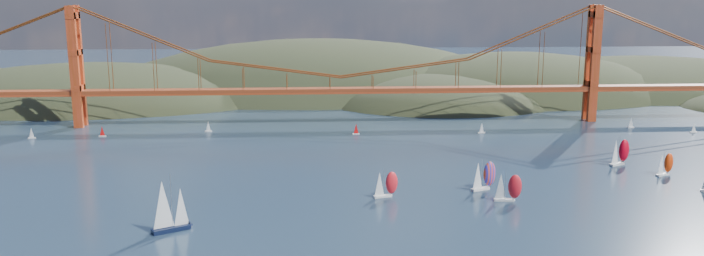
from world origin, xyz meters
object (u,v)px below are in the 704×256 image
object	(u,v)px
racer_0	(385,184)
racer_4	(665,164)
racer_1	(507,187)
racer_3	(620,152)
sloop_navy	(168,206)
racer_rwb	(483,175)

from	to	relation	value
racer_0	racer_4	bearing A→B (deg)	-4.01
racer_1	racer_0	bearing A→B (deg)	178.80
racer_3	racer_4	xyz separation A→B (m)	(9.12, -14.71, -0.87)
sloop_navy	racer_1	distance (m)	97.64
sloop_navy	racer_rwb	distance (m)	96.85
sloop_navy	racer_3	xyz separation A→B (m)	(148.02, 60.01, -1.96)
racer_0	racer_rwb	bearing A→B (deg)	-4.71
racer_1	racer_3	size ratio (longest dim) A/B	0.90
racer_0	racer_4	size ratio (longest dim) A/B	1.04
racer_4	racer_3	bearing A→B (deg)	95.70
sloop_navy	racer_1	bearing A→B (deg)	-18.07
racer_0	racer_1	world-z (taller)	racer_1
sloop_navy	racer_0	bearing A→B (deg)	-6.00
racer_rwb	racer_3	bearing A→B (deg)	3.09
racer_rwb	racer_0	bearing A→B (deg)	167.21
sloop_navy	racer_rwb	size ratio (longest dim) A/B	1.54
racer_1	racer_rwb	distance (m)	12.79
racer_0	racer_rwb	world-z (taller)	racer_rwb
sloop_navy	racer_4	distance (m)	163.57
racer_4	racer_1	bearing A→B (deg)	176.07
sloop_navy	racer_1	xyz separation A→B (m)	(95.50, 20.18, -2.44)
racer_1	racer_3	xyz separation A→B (m)	(52.53, 39.84, 0.49)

